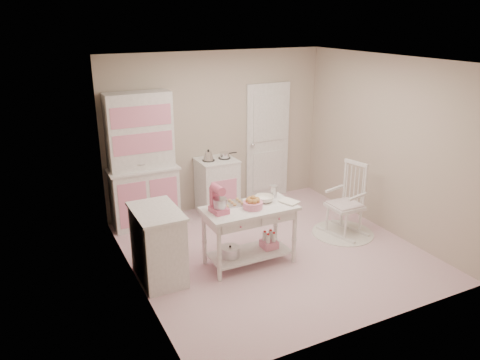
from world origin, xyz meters
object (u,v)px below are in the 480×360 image
object	(u,v)px
stand_mixer	(219,200)
hutch	(142,161)
rocking_chair	(345,199)
bread_basket	(253,205)
stove	(217,186)
base_cabinet	(158,245)
work_table	(249,235)

from	to	relation	value
stand_mixer	hutch	bearing A→B (deg)	99.09
rocking_chair	stand_mixer	xyz separation A→B (m)	(-2.10, -0.14, 0.42)
rocking_chair	bread_basket	xyz separation A→B (m)	(-1.66, -0.21, 0.30)
stove	rocking_chair	distance (m)	2.10
base_cabinet	bread_basket	size ratio (longest dim) A/B	3.68
stand_mixer	bread_basket	distance (m)	0.46
bread_basket	stove	bearing A→B (deg)	80.86
base_cabinet	rocking_chair	xyz separation A→B (m)	(2.86, -0.00, 0.09)
rocking_chair	stand_mixer	world-z (taller)	stand_mixer
stove	stand_mixer	world-z (taller)	stand_mixer
hutch	bread_basket	distance (m)	2.07
rocking_chair	bread_basket	world-z (taller)	rocking_chair
rocking_chair	bread_basket	distance (m)	1.70
hutch	work_table	distance (m)	2.11
hutch	base_cabinet	world-z (taller)	hutch
hutch	rocking_chair	bearing A→B (deg)	-32.65
stove	work_table	world-z (taller)	stove
stove	base_cabinet	size ratio (longest dim) A/B	1.00
rocking_chair	base_cabinet	bearing A→B (deg)	165.41
hutch	base_cabinet	xyz separation A→B (m)	(-0.29, -1.64, -0.58)
hutch	rocking_chair	distance (m)	3.09
hutch	rocking_chair	xyz separation A→B (m)	(2.57, -1.64, -0.49)
stove	base_cabinet	distance (m)	2.18
hutch	base_cabinet	bearing A→B (deg)	-99.99
work_table	hutch	bearing A→B (deg)	116.25
stand_mixer	bread_basket	xyz separation A→B (m)	(0.44, -0.07, -0.12)
stove	work_table	bearing A→B (deg)	-100.03
stand_mixer	work_table	bearing A→B (deg)	-8.38
base_cabinet	bread_basket	distance (m)	1.28
work_table	bread_basket	world-z (taller)	bread_basket
base_cabinet	stand_mixer	bearing A→B (deg)	-10.74
stand_mixer	bread_basket	world-z (taller)	stand_mixer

